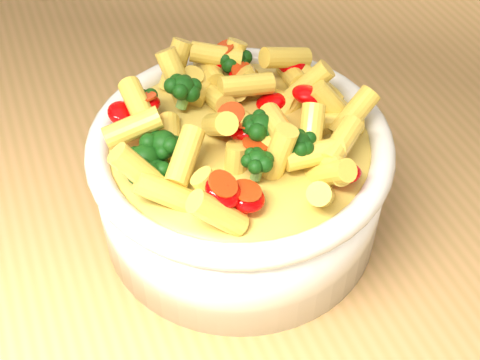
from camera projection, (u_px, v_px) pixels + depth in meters
name	position (u px, v px, depth m)	size (l,w,h in m)	color
table	(271.00, 211.00, 0.72)	(1.20, 0.80, 0.90)	#AF7F4B
serving_bowl	(240.00, 179.00, 0.54)	(0.24, 0.24, 0.10)	silver
pasta_salad	(240.00, 120.00, 0.50)	(0.19, 0.19, 0.04)	#E9CA49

